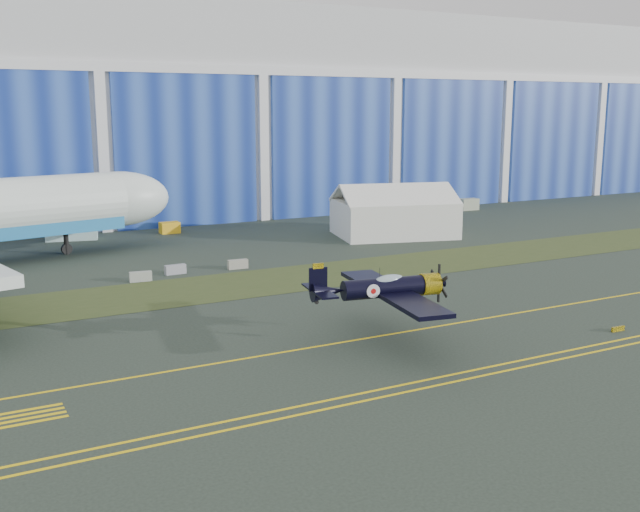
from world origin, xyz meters
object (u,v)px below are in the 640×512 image
warbird (384,288)px  tent (394,209)px  tug (170,228)px  shipping_container (71,229)px

warbird → tent: (24.67, 35.63, -0.46)m
warbird → tug: size_ratio=6.11×
shipping_container → tent: bearing=-10.6°
tent → tug: (-23.96, 14.95, -2.57)m
warbird → shipping_container: 52.66m
warbird → tug: (0.71, 50.57, -3.03)m
warbird → shipping_container: bearing=111.7°
tent → tug: bearing=162.7°
shipping_container → tug: shipping_container is taller
shipping_container → warbird: bearing=-64.6°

